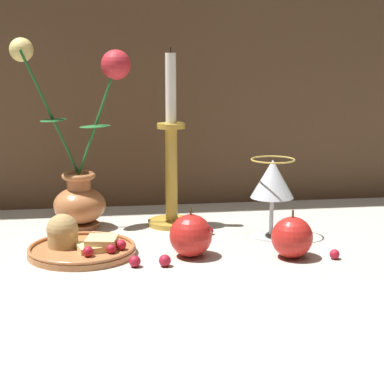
{
  "coord_description": "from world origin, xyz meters",
  "views": [
    {
      "loc": [
        -0.14,
        -1.08,
        0.34
      ],
      "look_at": [
        0.02,
        -0.0,
        0.1
      ],
      "focal_mm": 60.0,
      "sensor_mm": 36.0,
      "label": 1
    }
  ],
  "objects_px": {
    "vase": "(80,169)",
    "wine_glass": "(272,182)",
    "plate_with_pastries": "(78,244)",
    "apple_near_glass": "(191,236)",
    "candlestick": "(171,168)",
    "apple_beside_vase": "(292,237)"
  },
  "relations": [
    {
      "from": "vase",
      "to": "wine_glass",
      "type": "xyz_separation_m",
      "value": [
        0.35,
        -0.12,
        -0.01
      ]
    },
    {
      "from": "plate_with_pastries",
      "to": "wine_glass",
      "type": "xyz_separation_m",
      "value": [
        0.35,
        0.05,
        0.09
      ]
    },
    {
      "from": "wine_glass",
      "to": "apple_near_glass",
      "type": "xyz_separation_m",
      "value": [
        -0.17,
        -0.1,
        -0.07
      ]
    },
    {
      "from": "candlestick",
      "to": "apple_near_glass",
      "type": "bearing_deg",
      "value": -87.3
    },
    {
      "from": "vase",
      "to": "apple_near_glass",
      "type": "bearing_deg",
      "value": -49.06
    },
    {
      "from": "plate_with_pastries",
      "to": "apple_beside_vase",
      "type": "relative_size",
      "value": 2.25
    },
    {
      "from": "vase",
      "to": "wine_glass",
      "type": "distance_m",
      "value": 0.37
    },
    {
      "from": "vase",
      "to": "wine_glass",
      "type": "height_order",
      "value": "vase"
    },
    {
      "from": "plate_with_pastries",
      "to": "candlestick",
      "type": "bearing_deg",
      "value": 42.57
    },
    {
      "from": "plate_with_pastries",
      "to": "apple_near_glass",
      "type": "xyz_separation_m",
      "value": [
        0.19,
        -0.04,
        0.02
      ]
    },
    {
      "from": "plate_with_pastries",
      "to": "candlestick",
      "type": "height_order",
      "value": "candlestick"
    },
    {
      "from": "candlestick",
      "to": "wine_glass",
      "type": "bearing_deg",
      "value": -32.06
    },
    {
      "from": "candlestick",
      "to": "vase",
      "type": "bearing_deg",
      "value": 177.56
    },
    {
      "from": "wine_glass",
      "to": "candlestick",
      "type": "height_order",
      "value": "candlestick"
    },
    {
      "from": "plate_with_pastries",
      "to": "apple_beside_vase",
      "type": "distance_m",
      "value": 0.36
    },
    {
      "from": "wine_glass",
      "to": "apple_beside_vase",
      "type": "bearing_deg",
      "value": -89.46
    },
    {
      "from": "plate_with_pastries",
      "to": "candlestick",
      "type": "relative_size",
      "value": 0.53
    },
    {
      "from": "apple_beside_vase",
      "to": "candlestick",
      "type": "bearing_deg",
      "value": 126.75
    },
    {
      "from": "wine_glass",
      "to": "plate_with_pastries",
      "type": "bearing_deg",
      "value": -171.24
    },
    {
      "from": "wine_glass",
      "to": "apple_near_glass",
      "type": "relative_size",
      "value": 1.75
    },
    {
      "from": "apple_beside_vase",
      "to": "apple_near_glass",
      "type": "relative_size",
      "value": 0.97
    },
    {
      "from": "apple_beside_vase",
      "to": "plate_with_pastries",
      "type": "bearing_deg",
      "value": 168.55
    }
  ]
}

